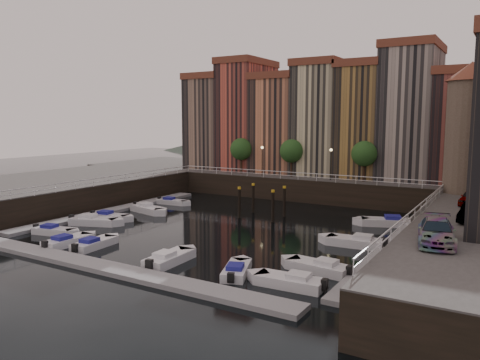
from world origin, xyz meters
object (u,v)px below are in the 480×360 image
Objects in this scene: corner_tower at (469,126)px; boat_left_1 at (93,221)px; boat_left_2 at (109,217)px; car_c at (436,233)px; mooring_pilings at (262,203)px; car_b at (472,214)px; boat_left_0 at (53,231)px; car_a at (472,199)px; gangway at (428,208)px.

boat_left_1 is (-32.80, -21.70, -9.80)m from corner_tower.
car_c reaches higher than boat_left_2.
mooring_pilings is (-19.54, -9.28, -8.54)m from corner_tower.
car_b is at bearing -10.72° from boat_left_1.
corner_tower is 3.42× the size of car_b.
corner_tower is at bearing 26.37° from boat_left_0.
corner_tower is 24.69m from car_c.
boat_left_1 is at bearing -136.87° from mooring_pilings.
car_b is (0.60, -7.64, -0.04)m from car_a.
mooring_pilings is 0.88× the size of car_c.
car_c is (20.12, -14.55, 2.12)m from mooring_pilings.
boat_left_0 is at bearing -143.82° from car_a.
gangway is at bearing -122.80° from corner_tower.
corner_tower is at bearing 102.55° from car_b.
gangway is 2.06× the size of car_b.
mooring_pilings is 16.85m from boat_left_2.
boat_left_1 is (0.07, 4.74, 0.06)m from boat_left_0.
gangway is 19.73m from car_c.
boat_left_1 is at bearing -150.28° from car_a.
corner_tower is 23.26m from mooring_pilings.
gangway is 5.74m from car_a.
boat_left_0 is 33.72m from car_c.
gangway reaches higher than boat_left_0.
car_a is (4.20, -3.47, 1.79)m from gangway.
car_b is 8.33m from car_c.
corner_tower reaches higher than car_a.
car_a reaches higher than gangway.
corner_tower is at bearing 25.41° from mooring_pilings.
car_b is 0.76× the size of car_c.
corner_tower reaches higher than mooring_pilings.
corner_tower is at bearing 107.09° from car_a.
boat_left_0 is 0.95× the size of boat_left_2.
boat_left_2 reaches higher than boat_left_0.
car_a is 0.78× the size of car_c.
mooring_pilings is at bearing -154.59° from corner_tower.
car_b is (21.45, -6.33, 2.01)m from mooring_pilings.
corner_tower reaches higher than gangway.
boat_left_1 is at bearing 76.66° from boat_left_0.
gangway is 33.64m from boat_left_2.
car_c reaches higher than mooring_pilings.
corner_tower is at bearing 57.20° from gangway.
gangway is 1.59× the size of boat_left_1.
boat_left_2 is at bearing 77.11° from boat_left_1.
car_a is (34.18, 18.47, 3.37)m from boat_left_0.
boat_left_1 is 0.98× the size of car_c.
car_a is 7.67m from car_b.
boat_left_1 is at bearing -164.46° from car_b.
car_c is (3.48, -19.33, 1.86)m from gangway.
car_a reaches higher than boat_left_2.
car_b is at bearing -16.44° from mooring_pilings.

